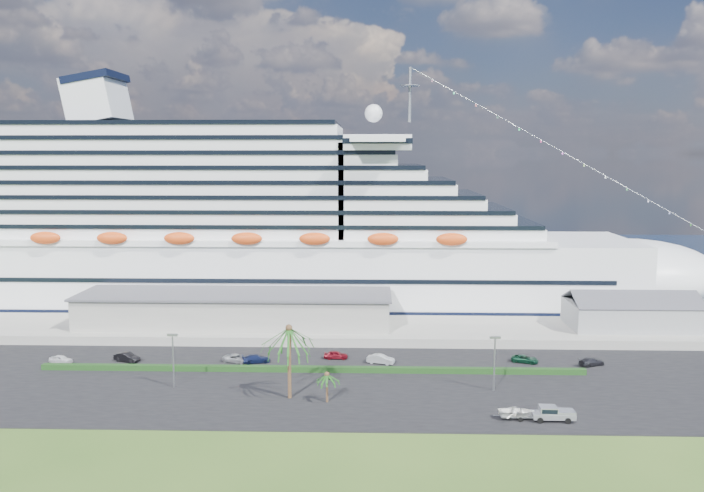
{
  "coord_description": "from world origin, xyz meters",
  "views": [
    {
      "loc": [
        1.83,
        -90.81,
        35.06
      ],
      "look_at": [
        -1.78,
        30.0,
        18.79
      ],
      "focal_mm": 35.0,
      "sensor_mm": 36.0,
      "label": 1
    }
  ],
  "objects_px": {
    "parked_car_3": "(256,359)",
    "pickup_truck": "(553,413)",
    "boat_trailer": "(517,412)",
    "cruise_ship": "(270,235)"
  },
  "relations": [
    {
      "from": "parked_car_3",
      "to": "boat_trailer",
      "type": "distance_m",
      "value": 45.41
    },
    {
      "from": "pickup_truck",
      "to": "cruise_ship",
      "type": "bearing_deg",
      "value": 124.96
    },
    {
      "from": "pickup_truck",
      "to": "boat_trailer",
      "type": "height_order",
      "value": "pickup_truck"
    },
    {
      "from": "pickup_truck",
      "to": "boat_trailer",
      "type": "xyz_separation_m",
      "value": [
        -4.64,
        0.36,
        -0.04
      ]
    },
    {
      "from": "parked_car_3",
      "to": "boat_trailer",
      "type": "bearing_deg",
      "value": -137.01
    },
    {
      "from": "cruise_ship",
      "to": "pickup_truck",
      "type": "bearing_deg",
      "value": -55.04
    },
    {
      "from": "cruise_ship",
      "to": "boat_trailer",
      "type": "distance_m",
      "value": 81.03
    },
    {
      "from": "parked_car_3",
      "to": "pickup_truck",
      "type": "distance_m",
      "value": 49.6
    },
    {
      "from": "parked_car_3",
      "to": "boat_trailer",
      "type": "xyz_separation_m",
      "value": [
        38.73,
        -23.71,
        0.35
      ]
    },
    {
      "from": "parked_car_3",
      "to": "pickup_truck",
      "type": "relative_size",
      "value": 0.85
    }
  ]
}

